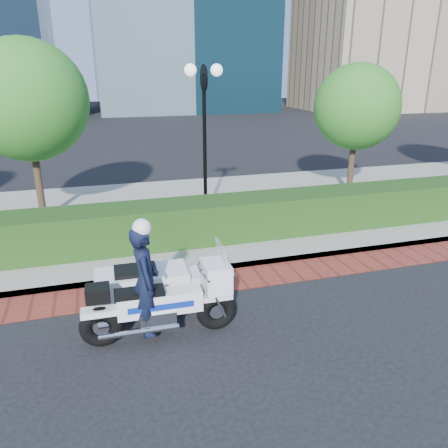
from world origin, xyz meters
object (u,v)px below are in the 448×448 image
object	(u,v)px
lamppost	(204,119)
tree_b	(27,101)
police_motorcycle	(151,289)
tree_c	(357,107)

from	to	relation	value
lamppost	tree_b	bearing A→B (deg)	163.89
tree_b	police_motorcycle	bearing A→B (deg)	-70.08
lamppost	tree_c	bearing A→B (deg)	13.30
lamppost	tree_c	distance (m)	5.65
lamppost	tree_c	world-z (taller)	tree_c
tree_b	tree_c	distance (m)	10.01
lamppost	tree_b	xyz separation A→B (m)	(-4.50, 1.30, 0.48)
lamppost	police_motorcycle	distance (m)	5.90
lamppost	tree_b	distance (m)	4.71
tree_c	police_motorcycle	size ratio (longest dim) A/B	1.66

